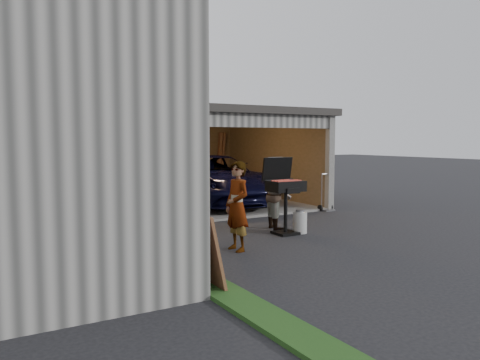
% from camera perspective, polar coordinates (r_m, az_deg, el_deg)
% --- Properties ---
extents(ground, '(80.00, 80.00, 0.00)m').
position_cam_1_polar(ground, '(8.66, 6.83, -8.67)').
color(ground, black).
rests_on(ground, ground).
extents(groundcover_strip, '(0.50, 8.00, 0.06)m').
position_cam_1_polar(groundcover_strip, '(6.67, -3.65, -12.55)').
color(groundcover_strip, '#193814').
rests_on(groundcover_strip, ground).
extents(garage, '(6.80, 6.30, 2.90)m').
position_cam_1_polar(garage, '(14.70, -6.94, 4.29)').
color(garage, '#605E59').
rests_on(garage, ground).
extents(minivan, '(2.91, 5.53, 1.48)m').
position_cam_1_polar(minivan, '(14.48, -3.35, -0.16)').
color(minivan, black).
rests_on(minivan, ground).
extents(woman, '(0.43, 0.62, 1.64)m').
position_cam_1_polar(woman, '(8.53, -0.35, -3.22)').
color(woman, '#A1B8CB').
rests_on(woman, ground).
extents(man, '(0.74, 0.87, 1.55)m').
position_cam_1_polar(man, '(10.69, 4.57, -1.80)').
color(man, '#4D291E').
rests_on(man, ground).
extents(bbq_grill, '(0.74, 0.65, 1.65)m').
position_cam_1_polar(bbq_grill, '(10.06, 5.46, -1.08)').
color(bbq_grill, black).
rests_on(bbq_grill, ground).
extents(propane_tank, '(0.34, 0.34, 0.46)m').
position_cam_1_polar(propane_tank, '(10.30, 7.32, -5.16)').
color(propane_tank, '#B8B9B4').
rests_on(propane_tank, ground).
extents(plywood_panel, '(0.26, 0.95, 1.05)m').
position_cam_1_polar(plywood_panel, '(6.52, -4.48, -8.47)').
color(plywood_panel, '#5A2D1E').
rests_on(plywood_panel, ground).
extents(hand_truck, '(0.45, 0.34, 1.08)m').
position_cam_1_polar(hand_truck, '(13.59, 10.50, -2.84)').
color(hand_truck, slate).
rests_on(hand_truck, ground).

